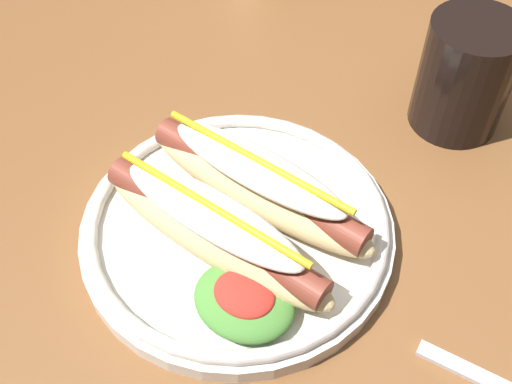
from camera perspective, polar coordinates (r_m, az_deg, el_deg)
ground_plane at (r=1.31m, az=3.12°, el=-16.11°), size 8.00×8.00×0.00m
dining_table at (r=0.76m, az=5.16°, el=3.86°), size 1.37×0.93×0.74m
hot_dog_plate at (r=0.54m, az=-1.68°, el=-2.63°), size 0.27×0.27×0.08m
soda_cup at (r=0.65m, az=18.10°, el=9.82°), size 0.09×0.09×0.11m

